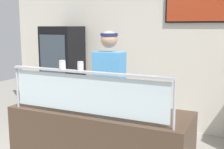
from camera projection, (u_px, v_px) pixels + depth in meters
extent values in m
cube|color=silver|center=(162.00, 53.00, 5.09)|extent=(6.30, 0.08, 2.70)
cube|color=black|center=(196.00, 8.00, 4.67)|extent=(0.99, 0.04, 0.46)
cube|color=#B23819|center=(196.00, 8.00, 4.65)|extent=(0.94, 0.01, 0.41)
cylinder|color=#B2B5BC|center=(17.00, 86.00, 3.13)|extent=(0.02, 0.02, 0.45)
cylinder|color=#B2B5BC|center=(174.00, 104.00, 2.42)|extent=(0.02, 0.02, 0.45)
cube|color=silver|center=(86.00, 94.00, 2.77)|extent=(1.64, 0.01, 0.37)
cube|color=#B2B5BC|center=(85.00, 72.00, 2.74)|extent=(1.70, 0.06, 0.02)
cylinder|color=#9EA0A8|center=(85.00, 105.00, 3.23)|extent=(0.42, 0.42, 0.01)
cylinder|color=tan|center=(85.00, 103.00, 3.23)|extent=(0.40, 0.40, 0.02)
cylinder|color=gold|center=(85.00, 102.00, 3.23)|extent=(0.34, 0.34, 0.01)
cube|color=#ADAFB7|center=(87.00, 102.00, 3.19)|extent=(0.15, 0.29, 0.01)
cylinder|color=white|center=(62.00, 66.00, 2.84)|extent=(0.06, 0.06, 0.07)
cylinder|color=white|center=(62.00, 67.00, 2.84)|extent=(0.05, 0.05, 0.05)
cylinder|color=silver|center=(62.00, 61.00, 2.83)|extent=(0.06, 0.06, 0.02)
cylinder|color=white|center=(80.00, 67.00, 2.75)|extent=(0.06, 0.06, 0.07)
cylinder|color=red|center=(81.00, 68.00, 2.75)|extent=(0.05, 0.05, 0.05)
cylinder|color=silver|center=(80.00, 62.00, 2.75)|extent=(0.06, 0.06, 0.02)
cylinder|color=#23232D|center=(102.00, 129.00, 3.82)|extent=(0.13, 0.13, 0.95)
cylinder|color=#23232D|center=(117.00, 132.00, 3.73)|extent=(0.13, 0.13, 0.95)
cube|color=#4C9EE5|center=(109.00, 74.00, 3.65)|extent=(0.38, 0.21, 0.55)
sphere|color=tan|center=(109.00, 39.00, 3.58)|extent=(0.21, 0.21, 0.21)
cylinder|color=navy|center=(109.00, 35.00, 3.57)|extent=(0.21, 0.21, 0.04)
cylinder|color=tan|center=(115.00, 86.00, 3.40)|extent=(0.08, 0.34, 0.08)
cube|color=black|center=(63.00, 75.00, 5.52)|extent=(0.63, 0.61, 1.81)
cube|color=#38424C|center=(53.00, 75.00, 5.23)|extent=(0.53, 0.02, 1.45)
cylinder|color=green|center=(50.00, 71.00, 5.39)|extent=(0.06, 0.06, 0.20)
cylinder|color=blue|center=(57.00, 71.00, 5.32)|extent=(0.06, 0.06, 0.20)
cylinder|color=red|center=(64.00, 72.00, 5.26)|extent=(0.06, 0.06, 0.20)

